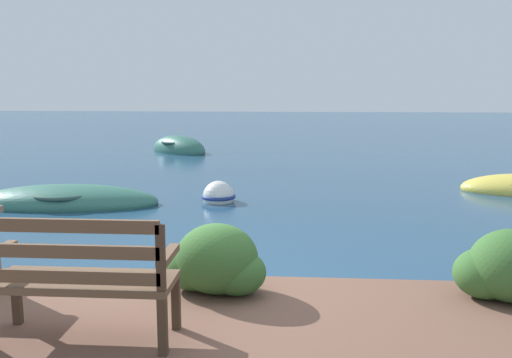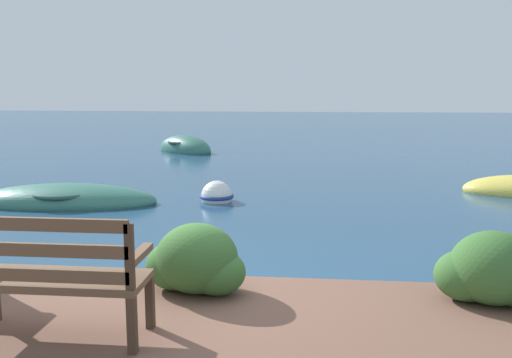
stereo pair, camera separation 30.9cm
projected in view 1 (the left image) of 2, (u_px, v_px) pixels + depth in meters
The scene contains 7 objects.
ground_plane at pixel (209, 297), 5.48m from camera, with size 80.00×80.00×0.00m.
park_bench at pixel (80, 276), 3.95m from camera, with size 1.29×0.48×0.93m.
hedge_clump_left at pixel (215, 263), 4.95m from camera, with size 0.90×0.65×0.61m.
hedge_clump_centre at pixel (510, 270), 4.76m from camera, with size 0.90×0.65×0.61m.
rowboat_nearest at pixel (66, 202), 9.67m from camera, with size 3.24×1.50×0.62m.
rowboat_far at pixel (179, 150), 17.46m from camera, with size 2.36×2.28×0.90m.
mooring_buoy at pixel (219, 196), 9.95m from camera, with size 0.60×0.60×0.55m.
Camera 1 is at (0.84, -5.18, 2.00)m, focal length 40.00 mm.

